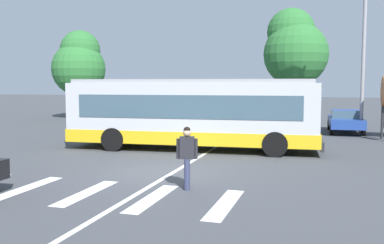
# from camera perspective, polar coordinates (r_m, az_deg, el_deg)

# --- Properties ---
(ground_plane) EXTENTS (160.00, 160.00, 0.00)m
(ground_plane) POSITION_cam_1_polar(r_m,az_deg,el_deg) (14.18, -3.95, -6.66)
(ground_plane) COLOR #424449
(city_transit_bus) EXTENTS (10.99, 3.38, 3.06)m
(city_transit_bus) POSITION_cam_1_polar(r_m,az_deg,el_deg) (18.86, 0.03, 1.16)
(city_transit_bus) COLOR black
(city_transit_bus) RESTS_ON ground_plane
(pedestrian_crossing_street) EXTENTS (0.56, 0.38, 1.72)m
(pedestrian_crossing_street) POSITION_cam_1_polar(r_m,az_deg,el_deg) (11.83, -0.66, -4.25)
(pedestrian_crossing_street) COLOR #333856
(pedestrian_crossing_street) RESTS_ON ground_plane
(parked_car_silver) EXTENTS (2.03, 4.58, 1.35)m
(parked_car_silver) POSITION_cam_1_polar(r_m,az_deg,el_deg) (28.73, -2.95, 0.88)
(parked_car_silver) COLOR black
(parked_car_silver) RESTS_ON ground_plane
(parked_car_teal) EXTENTS (1.99, 4.56, 1.35)m
(parked_car_teal) POSITION_cam_1_polar(r_m,az_deg,el_deg) (27.51, 2.61, 0.69)
(parked_car_teal) COLOR black
(parked_car_teal) RESTS_ON ground_plane
(parked_car_black) EXTENTS (1.97, 4.55, 1.35)m
(parked_car_black) POSITION_cam_1_polar(r_m,az_deg,el_deg) (27.48, 7.75, 0.64)
(parked_car_black) COLOR black
(parked_car_black) RESTS_ON ground_plane
(parked_car_white) EXTENTS (2.23, 4.65, 1.35)m
(parked_car_white) POSITION_cam_1_polar(r_m,az_deg,el_deg) (27.21, 13.89, 0.50)
(parked_car_white) COLOR black
(parked_car_white) RESTS_ON ground_plane
(parked_car_blue) EXTENTS (1.98, 4.55, 1.35)m
(parked_car_blue) POSITION_cam_1_polar(r_m,az_deg,el_deg) (26.87, 19.51, 0.29)
(parked_car_blue) COLOR black
(parked_car_blue) RESTS_ON ground_plane
(twin_arm_street_lamp) EXTENTS (3.81, 0.32, 9.38)m
(twin_arm_street_lamp) POSITION_cam_1_polar(r_m,az_deg,el_deg) (25.88, 21.67, 10.98)
(twin_arm_street_lamp) COLOR #939399
(twin_arm_street_lamp) RESTS_ON ground_plane
(background_tree_left) EXTENTS (4.27, 4.27, 7.12)m
(background_tree_left) POSITION_cam_1_polar(r_m,az_deg,el_deg) (36.37, -14.60, 7.43)
(background_tree_left) COLOR brown
(background_tree_left) RESTS_ON ground_plane
(background_tree_right) EXTENTS (4.61, 4.61, 8.30)m
(background_tree_right) POSITION_cam_1_polar(r_m,az_deg,el_deg) (32.52, 13.28, 9.46)
(background_tree_right) COLOR brown
(background_tree_right) RESTS_ON ground_plane
(crosswalk_painted_stripes) EXTENTS (7.92, 2.79, 0.01)m
(crosswalk_painted_stripes) POSITION_cam_1_polar(r_m,az_deg,el_deg) (11.96, -13.65, -9.01)
(crosswalk_painted_stripes) COLOR silver
(crosswalk_painted_stripes) RESTS_ON ground_plane
(lane_center_line) EXTENTS (0.16, 24.00, 0.01)m
(lane_center_line) POSITION_cam_1_polar(r_m,az_deg,el_deg) (15.93, -0.26, -5.33)
(lane_center_line) COLOR silver
(lane_center_line) RESTS_ON ground_plane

